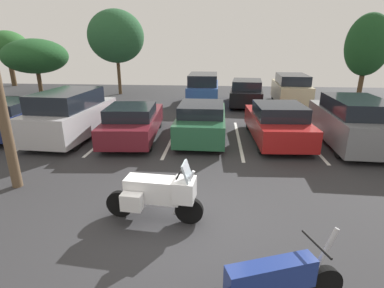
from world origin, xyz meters
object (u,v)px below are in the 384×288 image
Objects in this scene: car_red at (277,123)px; car_far_champagne at (290,90)px; car_green at (202,121)px; car_maroon at (133,122)px; car_grey at (352,122)px; motorcycle_second at (271,285)px; car_navy at (15,116)px; car_silver at (71,115)px; car_far_blue at (203,89)px; car_far_black at (246,92)px; motorcycle_touring at (158,193)px.

car_far_champagne is at bearing 73.70° from car_red.
car_maroon is at bearing -173.68° from car_green.
car_red is 0.94× the size of car_grey.
motorcycle_second is 0.51× the size of car_green.
car_grey is (13.84, -0.47, 0.17)m from car_navy.
car_far_blue reaches higher than car_silver.
car_grey is at bearing -50.96° from car_far_blue.
car_grey is 0.98× the size of car_far_black.
car_red is at bearing 79.14° from motorcycle_second.
car_grey is (8.48, -0.08, 0.21)m from car_maroon.
car_far_black is (2.45, 7.22, 0.05)m from car_green.
car_far_blue reaches higher than motorcycle_second.
car_green is 9.01m from car_far_champagne.
car_far_black reaches higher than car_navy.
car_silver reaches higher than car_maroon.
car_maroon is 1.01× the size of car_far_champagne.
car_far_champagne is at bearing 3.07° from car_far_black.
car_navy is at bearing 140.37° from motorcycle_touring.
car_green is at bearing -0.59° from car_navy.
car_far_champagne is (2.73, 0.15, 0.19)m from car_far_black.
car_far_blue is at bearing 88.45° from motorcycle_touring.
car_silver reaches higher than car_far_black.
motorcycle_second is 8.57m from car_green.
car_far_champagne reaches higher than car_far_black.
car_grey is at bearing -86.13° from car_far_champagne.
motorcycle_touring is 9.73m from car_navy.
car_far_black reaches higher than motorcycle_touring.
car_silver reaches higher than motorcycle_second.
car_silver reaches higher than car_green.
car_grey is 1.05× the size of car_far_blue.
car_maroon is at bearing 110.19° from motorcycle_touring.
car_far_black is (7.76, 7.62, -0.19)m from car_silver.
car_green reaches higher than motorcycle_touring.
car_far_black is (10.58, 7.13, 0.04)m from car_navy.
car_red is (8.30, 0.26, -0.23)m from car_silver.
car_far_black reaches higher than car_green.
car_far_black is at bearing 86.15° from motorcycle_second.
motorcycle_second is 10.48m from car_silver.
car_green is at bearing -125.17° from car_far_champagne.
car_red is (3.62, 5.98, 0.06)m from motorcycle_touring.
car_red is 7.38m from car_far_black.
car_silver is at bearing -9.81° from car_navy.
car_green is at bearing 177.27° from car_red.
car_maroon is (-2.14, 5.82, 0.02)m from motorcycle_touring.
car_red reaches higher than car_maroon.
car_grey is 8.28m from car_far_black.
car_far_blue is at bearing -175.27° from car_far_black.
car_far_black reaches higher than motorcycle_second.
car_far_black is (2.73, 0.23, -0.19)m from car_far_blue.
car_navy reaches higher than car_maroon.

